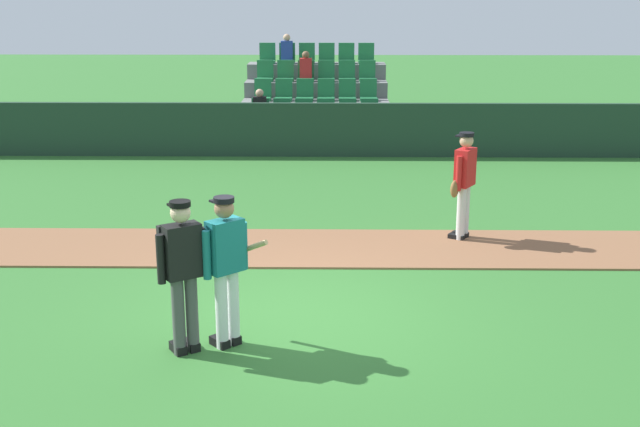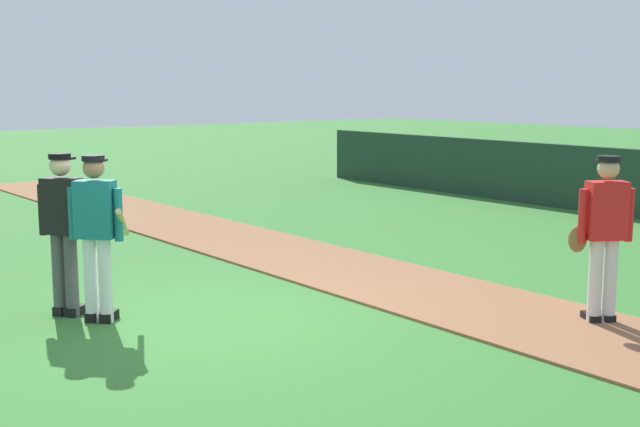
# 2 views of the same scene
# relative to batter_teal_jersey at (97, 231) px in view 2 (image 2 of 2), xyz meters

# --- Properties ---
(ground_plane) EXTENTS (80.00, 80.00, 0.00)m
(ground_plane) POSITION_rel_batter_teal_jersey_xyz_m (0.73, 0.89, -0.97)
(ground_plane) COLOR #33702D
(infield_dirt_path) EXTENTS (28.00, 1.92, 0.03)m
(infield_dirt_path) POSITION_rel_batter_teal_jersey_xyz_m (0.73, 3.58, -0.95)
(infield_dirt_path) COLOR brown
(infield_dirt_path) RESTS_ON ground
(batter_teal_jersey) EXTENTS (0.72, 0.68, 1.76)m
(batter_teal_jersey) POSITION_rel_batter_teal_jersey_xyz_m (0.00, 0.00, 0.00)
(batter_teal_jersey) COLOR white
(batter_teal_jersey) RESTS_ON ground
(umpire_home_plate) EXTENTS (0.53, 0.46, 1.76)m
(umpire_home_plate) POSITION_rel_batter_teal_jersey_xyz_m (-0.46, -0.17, 0.03)
(umpire_home_plate) COLOR #4C4C4C
(umpire_home_plate) RESTS_ON ground
(runner_red_jersey) EXTENTS (0.48, 0.58, 1.76)m
(runner_red_jersey) POSITION_rel_batter_teal_jersey_xyz_m (3.27, 4.08, -0.01)
(runner_red_jersey) COLOR silver
(runner_red_jersey) RESTS_ON ground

